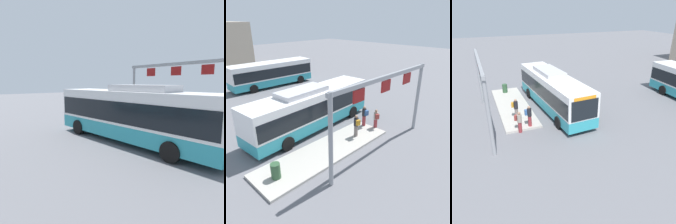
% 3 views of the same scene
% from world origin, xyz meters
% --- Properties ---
extents(ground_plane, '(120.00, 120.00, 0.00)m').
position_xyz_m(ground_plane, '(0.00, 0.00, 0.00)').
color(ground_plane, slate).
extents(platform_curb, '(10.00, 2.80, 0.16)m').
position_xyz_m(platform_curb, '(-1.69, -3.46, 0.08)').
color(platform_curb, '#B2ADA3').
rests_on(platform_curb, ground).
extents(bus_main, '(11.41, 3.27, 3.46)m').
position_xyz_m(bus_main, '(-0.01, -0.00, 1.81)').
color(bus_main, teal).
rests_on(bus_main, ground).
extents(bus_background_left, '(10.71, 3.11, 3.10)m').
position_xyz_m(bus_background_left, '(4.28, 13.03, 1.78)').
color(bus_background_left, teal).
rests_on(bus_background_left, ground).
extents(person_boarding, '(0.54, 0.61, 1.67)m').
position_xyz_m(person_boarding, '(3.35, -3.84, 0.89)').
color(person_boarding, maroon).
rests_on(person_boarding, ground).
extents(person_waiting_near, '(0.45, 0.59, 1.67)m').
position_xyz_m(person_waiting_near, '(1.15, -3.65, 1.05)').
color(person_waiting_near, slate).
rests_on(person_waiting_near, platform_curb).
extents(person_waiting_mid, '(0.37, 0.55, 1.67)m').
position_xyz_m(person_waiting_mid, '(2.96, -2.99, 1.05)').
color(person_waiting_mid, maroon).
rests_on(person_waiting_mid, platform_curb).
extents(platform_sign_gantry, '(9.70, 0.24, 5.20)m').
position_xyz_m(platform_sign_gantry, '(0.97, -5.95, 3.77)').
color(platform_sign_gantry, gray).
rests_on(platform_sign_gantry, ground).
extents(trash_bin, '(0.52, 0.52, 0.90)m').
position_xyz_m(trash_bin, '(-5.52, -3.53, 0.61)').
color(trash_bin, '#2D5133').
rests_on(trash_bin, platform_curb).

